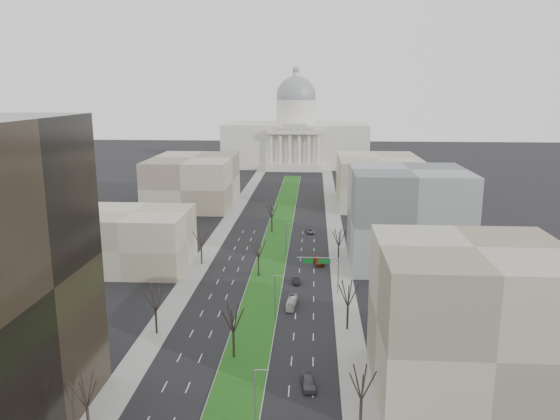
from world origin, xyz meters
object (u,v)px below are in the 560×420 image
at_px(car_red, 318,261).
at_px(car_black, 296,280).
at_px(car_grey_far, 310,231).
at_px(box_van, 292,303).
at_px(car_grey_near, 308,382).

bearing_deg(car_red, car_black, -118.80).
relative_size(car_grey_far, box_van, 0.69).
bearing_deg(box_van, car_grey_near, -78.08).
bearing_deg(car_grey_far, box_van, -101.50).
bearing_deg(car_grey_near, car_red, 80.31).
height_order(car_grey_far, box_van, box_van).
distance_m(car_red, car_grey_far, 30.25).
relative_size(car_grey_near, car_grey_far, 1.04).
relative_size(car_red, box_van, 0.83).
bearing_deg(car_black, car_grey_far, 81.78).
distance_m(car_black, car_red, 14.99).
bearing_deg(car_black, car_red, 65.40).
height_order(car_grey_near, car_red, car_grey_near).
relative_size(car_grey_near, box_van, 0.72).
distance_m(car_black, box_van, 13.85).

